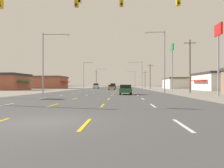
# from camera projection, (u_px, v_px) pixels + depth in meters

# --- Properties ---
(ground_plane) EXTENTS (572.00, 572.00, 0.00)m
(ground_plane) POSITION_uv_depth(u_px,v_px,m) (112.00, 89.00, 74.63)
(ground_plane) COLOR #4C4C4F
(lot_apron_left) EXTENTS (28.00, 440.00, 0.01)m
(lot_apron_left) POSITION_uv_depth(u_px,v_px,m) (39.00, 89.00, 75.68)
(lot_apron_left) COLOR gray
(lot_apron_left) RESTS_ON ground
(lot_apron_right) EXTENTS (28.00, 440.00, 0.01)m
(lot_apron_right) POSITION_uv_depth(u_px,v_px,m) (187.00, 89.00, 73.57)
(lot_apron_right) COLOR gray
(lot_apron_right) RESTS_ON ground
(lane_markings) EXTENTS (10.64, 227.60, 0.01)m
(lane_markings) POSITION_uv_depth(u_px,v_px,m) (115.00, 88.00, 113.09)
(lane_markings) COLOR white
(lane_markings) RESTS_ON ground
(signal_span_wire) EXTENTS (26.88, 0.53, 9.63)m
(signal_span_wire) POSITION_uv_depth(u_px,v_px,m) (85.00, 31.00, 17.70)
(signal_span_wire) COLOR brown
(signal_span_wire) RESTS_ON ground
(sedan_inner_right_nearest) EXTENTS (1.80, 4.50, 1.46)m
(sedan_inner_right_nearest) POSITION_uv_depth(u_px,v_px,m) (125.00, 89.00, 33.53)
(sedan_inner_right_nearest) COLOR #235B2D
(sedan_inner_right_nearest) RESTS_ON ground
(sedan_center_turn_near) EXTENTS (1.80, 4.50, 1.46)m
(sedan_center_turn_near) POSITION_uv_depth(u_px,v_px,m) (111.00, 87.00, 63.45)
(sedan_center_turn_near) COLOR #B28C33
(sedan_center_turn_near) RESTS_ON ground
(suv_center_turn_mid) EXTENTS (1.98, 4.90, 1.98)m
(suv_center_turn_mid) POSITION_uv_depth(u_px,v_px,m) (113.00, 86.00, 85.69)
(suv_center_turn_mid) COLOR black
(suv_center_turn_mid) RESTS_ON ground
(suv_far_left_midfar) EXTENTS (1.98, 4.90, 1.98)m
(suv_far_left_midfar) POSITION_uv_depth(u_px,v_px,m) (96.00, 86.00, 87.93)
(suv_far_left_midfar) COLOR silver
(suv_far_left_midfar) RESTS_ON ground
(storefront_left_row_2) EXTENTS (13.03, 14.85, 4.78)m
(storefront_left_row_2) POSITION_uv_depth(u_px,v_px,m) (50.00, 82.00, 88.18)
(storefront_left_row_2) COLOR #A35642
(storefront_left_row_2) RESTS_ON ground
(storefront_right_row_1) EXTENTS (12.49, 14.93, 4.62)m
(storefront_right_row_1) POSITION_uv_depth(u_px,v_px,m) (221.00, 81.00, 57.38)
(storefront_right_row_1) COLOR silver
(storefront_right_row_1) RESTS_ON ground
(storefront_right_row_2) EXTENTS (11.03, 15.20, 4.24)m
(storefront_right_row_2) POSITION_uv_depth(u_px,v_px,m) (179.00, 83.00, 87.52)
(storefront_right_row_2) COLOR silver
(storefront_right_row_2) RESTS_ON ground
(pole_sign_right_row_0) EXTENTS (0.24, 1.99, 9.10)m
(pole_sign_right_row_0) POSITION_uv_depth(u_px,v_px,m) (218.00, 42.00, 28.02)
(pole_sign_right_row_0) COLOR gray
(pole_sign_right_row_0) RESTS_ON ground
(pole_sign_right_row_1) EXTENTS (0.24, 2.00, 11.03)m
(pole_sign_right_row_1) POSITION_uv_depth(u_px,v_px,m) (172.00, 56.00, 52.32)
(pole_sign_right_row_1) COLOR gray
(pole_sign_right_row_1) RESTS_ON ground
(streetlight_left_row_0) EXTENTS (4.66, 0.26, 10.17)m
(streetlight_left_row_0) POSITION_uv_depth(u_px,v_px,m) (46.00, 58.00, 37.58)
(streetlight_left_row_0) COLOR gray
(streetlight_left_row_0) RESTS_ON ground
(streetlight_right_row_0) EXTENTS (3.38, 0.26, 10.38)m
(streetlight_right_row_0) POSITION_uv_depth(u_px,v_px,m) (163.00, 58.00, 36.74)
(streetlight_right_row_0) COLOR gray
(streetlight_right_row_0) RESTS_ON ground
(streetlight_left_row_1) EXTENTS (3.46, 0.26, 9.47)m
(streetlight_left_row_1) POSITION_uv_depth(u_px,v_px,m) (85.00, 73.00, 78.10)
(streetlight_left_row_1) COLOR gray
(streetlight_left_row_1) RESTS_ON ground
(streetlight_right_row_1) EXTENTS (5.01, 0.26, 9.52)m
(streetlight_right_row_1) POSITION_uv_depth(u_px,v_px,m) (140.00, 73.00, 77.27)
(streetlight_right_row_1) COLOR gray
(streetlight_right_row_1) RESTS_ON ground
(streetlight_left_row_2) EXTENTS (4.89, 0.26, 10.06)m
(streetlight_left_row_2) POSITION_uv_depth(u_px,v_px,m) (98.00, 76.00, 118.61)
(streetlight_left_row_2) COLOR gray
(streetlight_left_row_2) RESTS_ON ground
(streetlight_right_row_2) EXTENTS (4.26, 0.26, 8.82)m
(streetlight_right_row_2) POSITION_uv_depth(u_px,v_px,m) (134.00, 78.00, 117.78)
(streetlight_right_row_2) COLOR gray
(streetlight_right_row_2) RESTS_ON ground
(utility_pole_right_row_0) EXTENTS (2.20, 0.26, 9.67)m
(utility_pole_right_row_0) POSITION_uv_depth(u_px,v_px,m) (190.00, 65.00, 40.72)
(utility_pole_right_row_0) COLOR brown
(utility_pole_right_row_0) RESTS_ON ground
(utility_pole_right_row_1) EXTENTS (2.20, 0.26, 8.68)m
(utility_pole_right_row_1) POSITION_uv_depth(u_px,v_px,m) (150.00, 76.00, 77.69)
(utility_pole_right_row_1) COLOR brown
(utility_pole_right_row_1) RESTS_ON ground
(utility_pole_right_row_2) EXTENTS (2.20, 0.26, 8.31)m
(utility_pole_right_row_2) POSITION_uv_depth(u_px,v_px,m) (145.00, 79.00, 112.62)
(utility_pole_right_row_2) COLOR brown
(utility_pole_right_row_2) RESTS_ON ground
(utility_pole_left_row_3) EXTENTS (2.20, 0.26, 10.32)m
(utility_pole_left_row_3) POSITION_uv_depth(u_px,v_px,m) (96.00, 79.00, 143.14)
(utility_pole_left_row_3) COLOR brown
(utility_pole_left_row_3) RESTS_ON ground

